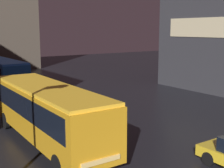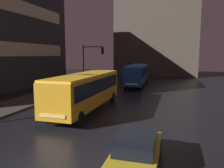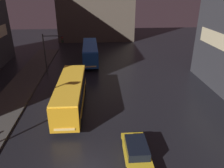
{
  "view_description": "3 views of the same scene",
  "coord_description": "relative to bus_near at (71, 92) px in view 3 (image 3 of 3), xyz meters",
  "views": [
    {
      "loc": [
        -8.08,
        -5.44,
        6.04
      ],
      "look_at": [
        2.68,
        10.19,
        2.69
      ],
      "focal_mm": 50.0,
      "sensor_mm": 36.0,
      "label": 1
    },
    {
      "loc": [
        5.12,
        -7.3,
        4.68
      ],
      "look_at": [
        -0.73,
        13.53,
        1.8
      ],
      "focal_mm": 35.0,
      "sensor_mm": 36.0,
      "label": 2
    },
    {
      "loc": [
        0.99,
        -11.37,
        11.96
      ],
      "look_at": [
        2.66,
        11.7,
        1.74
      ],
      "focal_mm": 35.0,
      "sensor_mm": 36.0,
      "label": 3
    }
  ],
  "objects": [
    {
      "name": "traffic_light_main",
      "position": [
        -3.66,
        10.43,
        2.16
      ],
      "size": [
        2.94,
        0.35,
        6.05
      ],
      "color": "#2D2D2D",
      "rests_on": "ground"
    },
    {
      "name": "bus_near",
      "position": [
        0.0,
        0.0,
        0.0
      ],
      "size": [
        2.72,
        10.65,
        3.11
      ],
      "rotation": [
        0.0,
        0.0,
        3.13
      ],
      "color": "orange",
      "rests_on": "ground"
    },
    {
      "name": "car_taxi",
      "position": [
        5.62,
        -8.18,
        -1.18
      ],
      "size": [
        1.9,
        4.49,
        1.43
      ],
      "rotation": [
        0.0,
        0.0,
        3.14
      ],
      "color": "gold",
      "rests_on": "ground"
    },
    {
      "name": "bus_far",
      "position": [
        1.75,
        15.95,
        0.04
      ],
      "size": [
        2.73,
        10.5,
        3.18
      ],
      "rotation": [
        0.0,
        0.0,
        3.17
      ],
      "color": "#194793",
      "rests_on": "ground"
    },
    {
      "name": "sidewalk_left",
      "position": [
        -7.13,
        0.45,
        -1.84
      ],
      "size": [
        4.0,
        48.0,
        0.15
      ],
      "color": "#3D3A38",
      "rests_on": "ground"
    }
  ]
}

